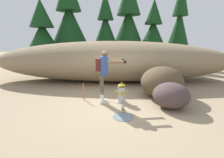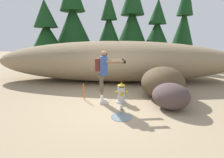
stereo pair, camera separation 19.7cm
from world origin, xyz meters
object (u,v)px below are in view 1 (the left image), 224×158
Objects in this scene: fire_hydrant at (122,93)px; boulder_large at (162,82)px; utility_worker at (104,70)px; survey_stake at (84,92)px; boulder_mid at (171,95)px.

fire_hydrant is 0.43× the size of boulder_large.
fire_hydrant is at bearing -0.40° from utility_worker.
survey_stake is at bearing -171.65° from boulder_large.
utility_worker reaches higher than fire_hydrant.
fire_hydrant is at bearing -8.61° from survey_stake.
boulder_large is 1.09m from boulder_mid.
boulder_mid is at bearing -90.40° from boulder_large.
utility_worker is 1.14m from survey_stake.
fire_hydrant is 1.00m from utility_worker.
boulder_large is 2.70× the size of survey_stake.
boulder_large is at bearing 22.12° from fire_hydrant.
boulder_mid is 2.94m from survey_stake.
fire_hydrant is 1.16× the size of survey_stake.
utility_worker is at bearing -162.06° from boulder_large.
fire_hydrant is 1.59m from boulder_mid.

